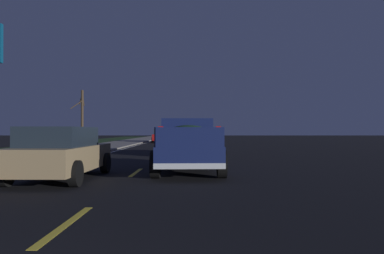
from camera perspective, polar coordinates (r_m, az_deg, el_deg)
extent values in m
plane|color=black|center=(28.80, -3.75, -3.39)|extent=(144.00, 144.00, 0.00)
cube|color=gray|center=(29.73, -14.80, -3.17)|extent=(108.00, 4.00, 0.12)
cube|color=#1E3819|center=(31.39, -23.66, -3.10)|extent=(108.00, 6.00, 0.01)
cube|color=yellow|center=(6.03, -19.23, -14.29)|extent=(2.40, 0.14, 0.01)
cube|color=yellow|center=(12.54, -8.84, -7.10)|extent=(2.40, 0.14, 0.01)
cube|color=yellow|center=(18.11, -6.05, -5.07)|extent=(2.40, 0.14, 0.01)
cube|color=yellow|center=(24.25, -4.48, -3.92)|extent=(2.40, 0.14, 0.01)
cube|color=yellow|center=(29.54, -3.66, -3.31)|extent=(2.40, 0.14, 0.01)
cube|color=yellow|center=(35.27, -3.04, -2.85)|extent=(2.40, 0.14, 0.01)
cube|color=yellow|center=(40.32, -2.65, -2.56)|extent=(2.40, 0.14, 0.01)
cube|color=yellow|center=(46.48, -2.28, -2.29)|extent=(2.40, 0.14, 0.01)
cube|color=yellow|center=(53.38, -1.97, -2.06)|extent=(2.40, 0.14, 0.01)
cube|color=yellow|center=(59.12, -1.77, -1.91)|extent=(2.40, 0.14, 0.01)
cube|color=yellow|center=(64.59, -1.61, -1.79)|extent=(2.40, 0.14, 0.01)
cube|color=yellow|center=(69.71, -1.49, -1.70)|extent=(2.40, 0.14, 0.01)
cube|color=yellow|center=(75.46, -1.36, -1.61)|extent=(2.40, 0.14, 0.01)
cube|color=yellow|center=(82.41, -1.24, -1.52)|extent=(2.40, 0.14, 0.01)
cube|color=silver|center=(29.23, -10.43, -3.33)|extent=(108.00, 0.14, 0.01)
cube|color=#141E4C|center=(12.67, -0.73, -4.01)|extent=(5.47, 2.20, 0.60)
cube|color=#141E4C|center=(13.83, -0.84, -0.61)|extent=(2.23, 1.92, 0.90)
cube|color=#1E2833|center=(12.78, -0.74, -0.39)|extent=(0.09, 1.44, 0.50)
cube|color=#141E4C|center=(11.58, -5.26, -1.47)|extent=(3.02, 0.19, 0.56)
cube|color=#141E4C|center=(11.63, 4.03, -1.46)|extent=(3.02, 0.19, 0.56)
cube|color=#141E4C|center=(9.99, -0.38, -1.62)|extent=(0.15, 1.88, 0.56)
cube|color=silver|center=(10.04, -0.38, -6.19)|extent=(0.19, 2.00, 0.16)
cube|color=red|center=(10.00, -4.97, -0.47)|extent=(0.07, 0.14, 0.20)
cube|color=red|center=(10.05, 4.18, -0.47)|extent=(0.07, 0.14, 0.20)
ellipsoid|color=#193823|center=(11.57, -0.61, -1.27)|extent=(2.65, 1.62, 0.64)
sphere|color=silver|center=(12.07, -2.38, -1.91)|extent=(0.40, 0.40, 0.40)
sphere|color=beige|center=(10.98, 1.03, -2.15)|extent=(0.34, 0.34, 0.34)
cylinder|color=black|center=(14.48, -4.86, -4.57)|extent=(0.84, 0.28, 0.84)
cylinder|color=black|center=(14.52, 3.07, -4.56)|extent=(0.84, 0.28, 0.84)
cylinder|color=black|center=(10.93, -5.79, -5.88)|extent=(0.84, 0.28, 0.84)
cylinder|color=black|center=(10.98, 4.73, -5.86)|extent=(0.84, 0.28, 0.84)
cube|color=#9E845B|center=(11.37, -19.79, -4.58)|extent=(4.42, 1.85, 0.70)
cube|color=#1E2833|center=(11.11, -20.24, -1.43)|extent=(2.48, 1.61, 0.56)
cylinder|color=black|center=(13.11, -21.19, -5.31)|extent=(0.68, 0.22, 0.68)
cylinder|color=black|center=(12.55, -13.51, -5.54)|extent=(0.68, 0.22, 0.68)
cylinder|color=black|center=(10.41, -27.40, -6.54)|extent=(0.68, 0.22, 0.68)
cylinder|color=black|center=(9.69, -17.91, -7.02)|extent=(0.68, 0.22, 0.68)
cube|color=red|center=(9.39, -24.43, -5.13)|extent=(0.10, 1.51, 0.10)
cube|color=maroon|center=(42.18, -4.78, -1.62)|extent=(4.41, 1.84, 0.70)
cube|color=#1E2833|center=(41.92, -4.81, -0.77)|extent=(2.48, 1.60, 0.56)
cylinder|color=black|center=(43.76, -5.77, -1.96)|extent=(0.68, 0.22, 0.68)
cylinder|color=black|center=(43.60, -3.42, -1.97)|extent=(0.68, 0.22, 0.68)
cylinder|color=black|center=(40.79, -6.24, -2.06)|extent=(0.68, 0.22, 0.68)
cylinder|color=black|center=(40.62, -3.71, -2.07)|extent=(0.68, 0.22, 0.68)
cube|color=red|center=(40.04, -5.07, -1.61)|extent=(0.09, 1.51, 0.10)
cube|color=black|center=(21.27, -0.98, -2.71)|extent=(4.44, 1.89, 0.70)
cube|color=#1E2833|center=(21.01, -1.01, -1.02)|extent=(2.50, 1.64, 0.56)
cylinder|color=black|center=(22.83, -3.09, -3.28)|extent=(0.68, 0.22, 0.68)
cylinder|color=black|center=(22.76, 1.44, -3.29)|extent=(0.68, 0.22, 0.68)
cylinder|color=black|center=(19.85, -3.76, -3.70)|extent=(0.68, 0.22, 0.68)
cylinder|color=black|center=(19.77, 1.45, -3.71)|extent=(0.68, 0.22, 0.68)
cube|color=red|center=(19.12, -1.25, -2.80)|extent=(0.11, 1.51, 0.10)
cylinder|color=#423323|center=(41.79, -16.95, 1.57)|extent=(0.28, 0.28, 5.90)
cylinder|color=#423323|center=(42.38, -17.14, 4.25)|extent=(0.89, 0.69, 1.23)
cylinder|color=#423323|center=(42.41, -16.81, 4.23)|extent=(1.11, 0.21, 1.47)
cylinder|color=#423323|center=(41.68, -17.79, 3.39)|extent=(0.67, 1.19, 1.03)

